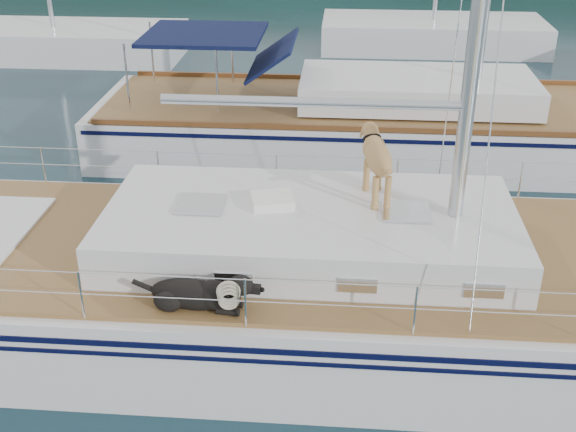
{
  "coord_description": "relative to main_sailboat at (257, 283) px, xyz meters",
  "views": [
    {
      "loc": [
        1.17,
        -8.15,
        5.85
      ],
      "look_at": [
        0.5,
        0.2,
        1.6
      ],
      "focal_mm": 45.0,
      "sensor_mm": 36.0,
      "label": 1
    }
  ],
  "objects": [
    {
      "name": "bg_boat_center",
      "position": [
        3.9,
        16.0,
        -0.22
      ],
      "size": [
        7.2,
        3.0,
        11.65
      ],
      "color": "silver",
      "rests_on": "ground"
    },
    {
      "name": "ground",
      "position": [
        -0.1,
        0.0,
        -0.68
      ],
      "size": [
        120.0,
        120.0,
        0.0
      ],
      "primitive_type": "plane",
      "color": "black",
      "rests_on": "ground"
    },
    {
      "name": "main_sailboat",
      "position": [
        0.0,
        0.0,
        0.0
      ],
      "size": [
        12.0,
        3.8,
        14.01
      ],
      "color": "silver",
      "rests_on": "ground"
    },
    {
      "name": "neighbor_sailboat",
      "position": [
        1.49,
        6.5,
        -0.05
      ],
      "size": [
        11.0,
        3.5,
        13.3
      ],
      "color": "silver",
      "rests_on": "ground"
    },
    {
      "name": "bg_boat_west",
      "position": [
        -8.1,
        14.0,
        -0.23
      ],
      "size": [
        8.0,
        3.0,
        11.65
      ],
      "color": "silver",
      "rests_on": "ground"
    }
  ]
}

